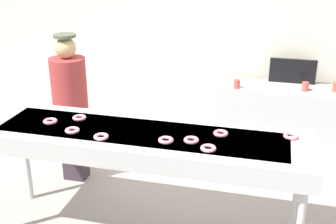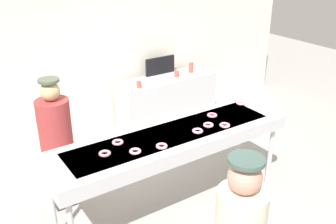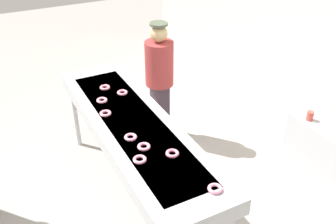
{
  "view_description": "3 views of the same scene",
  "coord_description": "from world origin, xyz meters",
  "px_view_note": "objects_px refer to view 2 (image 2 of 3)",
  "views": [
    {
      "loc": [
        1.0,
        -3.0,
        2.45
      ],
      "look_at": [
        0.18,
        0.21,
        1.13
      ],
      "focal_mm": 45.8,
      "sensor_mm": 36.0,
      "label": 1
    },
    {
      "loc": [
        -2.07,
        -3.05,
        2.93
      ],
      "look_at": [
        0.08,
        0.19,
        1.18
      ],
      "focal_mm": 41.13,
      "sensor_mm": 36.0,
      "label": 2
    },
    {
      "loc": [
        2.93,
        -1.13,
        3.05
      ],
      "look_at": [
        0.19,
        0.29,
        1.16
      ],
      "focal_mm": 40.32,
      "sensor_mm": 36.0,
      "label": 3
    }
  ],
  "objects_px": {
    "strawberry_donut_0": "(118,142)",
    "strawberry_donut_8": "(135,151)",
    "fryer_conveyor": "(172,140)",
    "paper_cup_2": "(139,85)",
    "strawberry_donut_5": "(162,146)",
    "strawberry_donut_2": "(225,125)",
    "strawberry_donut_4": "(212,115)",
    "prep_counter": "(167,101)",
    "paper_cup_3": "(177,74)",
    "worker_baker": "(56,137)",
    "strawberry_donut_7": "(198,131)",
    "strawberry_donut_3": "(105,153)",
    "strawberry_donut_1": "(241,103)",
    "strawberry_donut_6": "(208,125)",
    "paper_cup_0": "(191,69)",
    "paper_cup_1": "(191,66)",
    "menu_display": "(160,66)"
  },
  "relations": [
    {
      "from": "strawberry_donut_6",
      "to": "fryer_conveyor",
      "type": "bearing_deg",
      "value": 169.35
    },
    {
      "from": "strawberry_donut_4",
      "to": "paper_cup_2",
      "type": "distance_m",
      "value": 1.69
    },
    {
      "from": "strawberry_donut_0",
      "to": "strawberry_donut_8",
      "type": "relative_size",
      "value": 1.0
    },
    {
      "from": "strawberry_donut_6",
      "to": "prep_counter",
      "type": "xyz_separation_m",
      "value": [
        0.79,
        2.03,
        -0.6
      ]
    },
    {
      "from": "strawberry_donut_3",
      "to": "prep_counter",
      "type": "distance_m",
      "value": 2.88
    },
    {
      "from": "worker_baker",
      "to": "fryer_conveyor",
      "type": "bearing_deg",
      "value": 153.87
    },
    {
      "from": "strawberry_donut_6",
      "to": "paper_cup_0",
      "type": "xyz_separation_m",
      "value": [
        1.27,
        2.03,
        -0.13
      ]
    },
    {
      "from": "worker_baker",
      "to": "strawberry_donut_7",
      "type": "bearing_deg",
      "value": 155.65
    },
    {
      "from": "prep_counter",
      "to": "menu_display",
      "type": "relative_size",
      "value": 3.1
    },
    {
      "from": "strawberry_donut_5",
      "to": "strawberry_donut_8",
      "type": "height_order",
      "value": "same"
    },
    {
      "from": "strawberry_donut_4",
      "to": "prep_counter",
      "type": "distance_m",
      "value": 2.04
    },
    {
      "from": "paper_cup_0",
      "to": "paper_cup_1",
      "type": "relative_size",
      "value": 1.0
    },
    {
      "from": "strawberry_donut_0",
      "to": "paper_cup_1",
      "type": "xyz_separation_m",
      "value": [
        2.43,
        2.0,
        -0.13
      ]
    },
    {
      "from": "strawberry_donut_5",
      "to": "paper_cup_0",
      "type": "relative_size",
      "value": 1.16
    },
    {
      "from": "strawberry_donut_5",
      "to": "strawberry_donut_6",
      "type": "relative_size",
      "value": 1.0
    },
    {
      "from": "strawberry_donut_0",
      "to": "strawberry_donut_5",
      "type": "distance_m",
      "value": 0.46
    },
    {
      "from": "menu_display",
      "to": "strawberry_donut_2",
      "type": "bearing_deg",
      "value": -105.21
    },
    {
      "from": "paper_cup_1",
      "to": "strawberry_donut_0",
      "type": "bearing_deg",
      "value": -140.54
    },
    {
      "from": "strawberry_donut_7",
      "to": "strawberry_donut_0",
      "type": "bearing_deg",
      "value": 163.39
    },
    {
      "from": "strawberry_donut_3",
      "to": "paper_cup_2",
      "type": "xyz_separation_m",
      "value": [
        1.4,
        1.8,
        -0.13
      ]
    },
    {
      "from": "strawberry_donut_0",
      "to": "prep_counter",
      "type": "bearing_deg",
      "value": 45.31
    },
    {
      "from": "strawberry_donut_3",
      "to": "strawberry_donut_7",
      "type": "height_order",
      "value": "same"
    },
    {
      "from": "strawberry_donut_8",
      "to": "paper_cup_1",
      "type": "distance_m",
      "value": 3.28
    },
    {
      "from": "worker_baker",
      "to": "prep_counter",
      "type": "distance_m",
      "value": 2.57
    },
    {
      "from": "fryer_conveyor",
      "to": "menu_display",
      "type": "bearing_deg",
      "value": 60.42
    },
    {
      "from": "fryer_conveyor",
      "to": "strawberry_donut_4",
      "type": "distance_m",
      "value": 0.66
    },
    {
      "from": "strawberry_donut_7",
      "to": "paper_cup_3",
      "type": "height_order",
      "value": "strawberry_donut_7"
    },
    {
      "from": "fryer_conveyor",
      "to": "menu_display",
      "type": "xyz_separation_m",
      "value": [
        1.23,
        2.16,
        0.07
      ]
    },
    {
      "from": "paper_cup_0",
      "to": "paper_cup_2",
      "type": "relative_size",
      "value": 1.0
    },
    {
      "from": "prep_counter",
      "to": "paper_cup_3",
      "type": "distance_m",
      "value": 0.5
    },
    {
      "from": "paper_cup_1",
      "to": "strawberry_donut_5",
      "type": "bearing_deg",
      "value": -132.18
    },
    {
      "from": "strawberry_donut_0",
      "to": "strawberry_donut_6",
      "type": "xyz_separation_m",
      "value": [
        1.03,
        -0.2,
        0.0
      ]
    },
    {
      "from": "strawberry_donut_8",
      "to": "paper_cup_2",
      "type": "height_order",
      "value": "strawberry_donut_8"
    },
    {
      "from": "strawberry_donut_5",
      "to": "strawberry_donut_6",
      "type": "bearing_deg",
      "value": 9.39
    },
    {
      "from": "strawberry_donut_3",
      "to": "strawberry_donut_6",
      "type": "xyz_separation_m",
      "value": [
        1.23,
        -0.07,
        0.0
      ]
    },
    {
      "from": "strawberry_donut_2",
      "to": "strawberry_donut_3",
      "type": "distance_m",
      "value": 1.39
    },
    {
      "from": "fryer_conveyor",
      "to": "paper_cup_0",
      "type": "relative_size",
      "value": 27.21
    },
    {
      "from": "strawberry_donut_1",
      "to": "worker_baker",
      "type": "height_order",
      "value": "worker_baker"
    },
    {
      "from": "strawberry_donut_0",
      "to": "paper_cup_2",
      "type": "bearing_deg",
      "value": 54.45
    },
    {
      "from": "fryer_conveyor",
      "to": "paper_cup_2",
      "type": "bearing_deg",
      "value": 71.33
    },
    {
      "from": "strawberry_donut_1",
      "to": "prep_counter",
      "type": "bearing_deg",
      "value": 88.54
    },
    {
      "from": "strawberry_donut_7",
      "to": "menu_display",
      "type": "distance_m",
      "value": 2.49
    },
    {
      "from": "paper_cup_0",
      "to": "paper_cup_1",
      "type": "height_order",
      "value": "same"
    },
    {
      "from": "strawberry_donut_5",
      "to": "strawberry_donut_2",
      "type": "bearing_deg",
      "value": 0.57
    },
    {
      "from": "strawberry_donut_8",
      "to": "paper_cup_2",
      "type": "distance_m",
      "value": 2.24
    },
    {
      "from": "strawberry_donut_0",
      "to": "strawberry_donut_5",
      "type": "bearing_deg",
      "value": -43.46
    },
    {
      "from": "strawberry_donut_1",
      "to": "paper_cup_2",
      "type": "bearing_deg",
      "value": 109.79
    },
    {
      "from": "strawberry_donut_8",
      "to": "menu_display",
      "type": "bearing_deg",
      "value": 52.68
    },
    {
      "from": "strawberry_donut_1",
      "to": "strawberry_donut_6",
      "type": "distance_m",
      "value": 0.79
    },
    {
      "from": "fryer_conveyor",
      "to": "paper_cup_2",
      "type": "relative_size",
      "value": 27.21
    }
  ]
}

